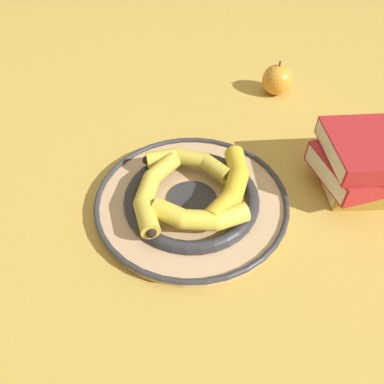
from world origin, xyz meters
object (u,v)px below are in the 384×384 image
object	(u,v)px
decorative_bowl	(192,200)
apple	(277,80)
banana_a	(232,186)
banana_b	(191,162)
banana_c	(153,190)
book_stack	(376,162)
banana_d	(198,217)

from	to	relation	value
decorative_bowl	apple	bearing A→B (deg)	-24.74
decorative_bowl	banana_a	xyz separation A→B (m)	(0.00, -0.07, 0.04)
banana_b	banana_c	world-z (taller)	banana_c
book_stack	apple	size ratio (longest dim) A/B	2.77
decorative_bowl	banana_c	world-z (taller)	banana_c
banana_d	book_stack	bearing A→B (deg)	23.91
banana_c	book_stack	world-z (taller)	book_stack
banana_a	banana_d	world-z (taller)	banana_a
banana_a	book_stack	bearing A→B (deg)	-62.24
banana_b	banana_d	distance (m)	0.14
banana_d	book_stack	distance (m)	0.35
banana_b	apple	world-z (taller)	apple
decorative_bowl	banana_d	bearing A→B (deg)	-167.48
banana_d	apple	xyz separation A→B (m)	(0.47, -0.17, -0.01)
banana_d	book_stack	world-z (taller)	book_stack
banana_a	book_stack	world-z (taller)	book_stack
book_stack	apple	bearing A→B (deg)	-82.18
banana_d	apple	bearing A→B (deg)	69.76
banana_b	banana_d	size ratio (longest dim) A/B	1.00
decorative_bowl	banana_d	distance (m)	0.08
banana_b	banana_c	distance (m)	0.10
banana_b	apple	bearing A→B (deg)	-107.23
banana_a	banana_d	xyz separation A→B (m)	(-0.07, 0.05, -0.00)
banana_b	book_stack	size ratio (longest dim) A/B	0.74
banana_d	banana_b	bearing A→B (deg)	98.75
decorative_bowl	apple	distance (m)	0.44
banana_a	apple	bearing A→B (deg)	-3.56
banana_b	book_stack	xyz separation A→B (m)	(0.01, -0.34, 0.01)
banana_b	book_stack	bearing A→B (deg)	-166.12
apple	banana_b	bearing A→B (deg)	150.18
decorative_bowl	banana_a	size ratio (longest dim) A/B	1.77
banana_a	banana_c	world-z (taller)	banana_a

